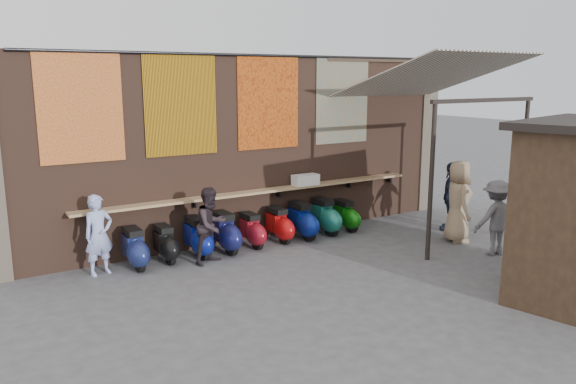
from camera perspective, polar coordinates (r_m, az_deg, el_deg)
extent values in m
plane|color=#474749|center=(10.59, 3.57, -7.92)|extent=(70.00, 70.00, 0.00)
cube|color=brown|center=(12.36, -3.67, 4.45)|extent=(10.00, 0.40, 4.00)
cube|color=#4C4238|center=(15.52, 13.51, 5.62)|extent=(0.50, 0.50, 4.00)
cube|color=#9E7A51|center=(12.19, -2.78, 0.07)|extent=(8.00, 0.32, 0.05)
cube|color=white|center=(12.73, 1.79, 1.25)|extent=(0.61, 0.28, 0.24)
cube|color=maroon|center=(10.80, -20.33, 8.06)|extent=(1.50, 0.02, 2.00)
cube|color=orange|center=(11.36, -10.83, 8.71)|extent=(1.50, 0.02, 2.00)
cube|color=#BA5417|center=(12.23, -1.99, 9.10)|extent=(1.50, 0.02, 2.00)
cube|color=#21617C|center=(13.35, 5.54, 9.26)|extent=(1.50, 0.02, 2.00)
cylinder|color=black|center=(12.07, -3.26, 13.71)|extent=(9.50, 0.06, 0.06)
imported|color=#9EADE6|center=(10.70, -18.67, -4.15)|extent=(0.60, 0.46, 1.48)
imported|color=black|center=(10.87, -7.80, -3.38)|extent=(0.88, 0.79, 1.49)
imported|color=#151E31|center=(13.62, 16.22, -0.41)|extent=(1.02, 0.80, 1.61)
imported|color=#5C5B60|center=(12.02, 20.35, -2.45)|extent=(1.07, 0.72, 1.53)
imported|color=#9A8162|center=(12.70, 16.90, -0.91)|extent=(0.94, 1.04, 1.78)
cube|color=gold|center=(10.28, 24.14, 2.02)|extent=(1.18, 0.31, 0.50)
cube|color=#473321|center=(10.48, 23.69, -3.35)|extent=(2.08, 0.58, 0.06)
cube|color=beige|center=(12.97, 14.25, 11.33)|extent=(3.20, 3.28, 0.97)
cube|color=#33261C|center=(14.12, 9.55, 13.14)|extent=(3.30, 0.08, 0.12)
cube|color=black|center=(11.99, 19.38, 8.79)|extent=(3.00, 0.08, 0.08)
cylinder|color=black|center=(11.10, 14.33, 0.95)|extent=(0.09, 0.09, 3.10)
cylinder|color=black|center=(13.25, 22.72, 2.09)|extent=(0.09, 0.09, 3.10)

